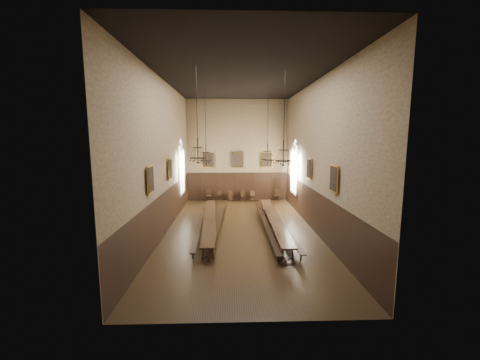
{
  "coord_description": "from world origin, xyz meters",
  "views": [
    {
      "loc": [
        -0.57,
        -17.35,
        5.65
      ],
      "look_at": [
        0.01,
        1.5,
        2.93
      ],
      "focal_mm": 22.0,
      "sensor_mm": 36.0,
      "label": 1
    }
  ],
  "objects_px": {
    "table_left": "(210,224)",
    "chair_2": "(220,198)",
    "table_right": "(274,223)",
    "chair_5": "(253,198)",
    "chair_4": "(243,198)",
    "chair_1": "(209,198)",
    "bench_right_outer": "(280,225)",
    "chandelier_back_left": "(206,156)",
    "chandelier_back_right": "(268,156)",
    "chandelier_front_right": "(283,155)",
    "chair_7": "(276,198)",
    "bench_right_inner": "(266,225)",
    "bench_left_outer": "(199,227)",
    "chair_3": "(231,198)",
    "chandelier_front_left": "(198,152)",
    "bench_left_inner": "(218,228)"
  },
  "relations": [
    {
      "from": "chair_4",
      "to": "chandelier_back_left",
      "type": "height_order",
      "value": "chandelier_back_left"
    },
    {
      "from": "bench_right_inner",
      "to": "chair_7",
      "type": "height_order",
      "value": "chair_7"
    },
    {
      "from": "chair_2",
      "to": "chair_5",
      "type": "height_order",
      "value": "chair_5"
    },
    {
      "from": "bench_left_outer",
      "to": "chair_4",
      "type": "distance_m",
      "value": 8.95
    },
    {
      "from": "chair_3",
      "to": "chair_5",
      "type": "distance_m",
      "value": 2.02
    },
    {
      "from": "chair_7",
      "to": "chandelier_back_left",
      "type": "distance_m",
      "value": 9.55
    },
    {
      "from": "chandelier_back_left",
      "to": "bench_right_inner",
      "type": "bearing_deg",
      "value": -27.46
    },
    {
      "from": "chandelier_front_right",
      "to": "bench_left_inner",
      "type": "bearing_deg",
      "value": 151.92
    },
    {
      "from": "bench_right_inner",
      "to": "chandelier_back_right",
      "type": "height_order",
      "value": "chandelier_back_right"
    },
    {
      "from": "chair_3",
      "to": "chandelier_back_right",
      "type": "height_order",
      "value": "chandelier_back_right"
    },
    {
      "from": "bench_right_outer",
      "to": "chandelier_front_left",
      "type": "relative_size",
      "value": 2.24
    },
    {
      "from": "chandelier_front_left",
      "to": "chandelier_front_right",
      "type": "distance_m",
      "value": 4.42
    },
    {
      "from": "chair_1",
      "to": "chair_5",
      "type": "relative_size",
      "value": 1.08
    },
    {
      "from": "chair_7",
      "to": "chandelier_front_right",
      "type": "height_order",
      "value": "chandelier_front_right"
    },
    {
      "from": "chair_4",
      "to": "chair_5",
      "type": "bearing_deg",
      "value": -6.81
    },
    {
      "from": "chair_2",
      "to": "chandelier_front_left",
      "type": "relative_size",
      "value": 0.2
    },
    {
      "from": "table_right",
      "to": "bench_right_inner",
      "type": "height_order",
      "value": "table_right"
    },
    {
      "from": "chair_2",
      "to": "chandelier_back_right",
      "type": "distance_m",
      "value": 7.96
    },
    {
      "from": "chair_1",
      "to": "bench_right_inner",
      "type": "bearing_deg",
      "value": -75.1
    },
    {
      "from": "table_right",
      "to": "bench_left_outer",
      "type": "height_order",
      "value": "table_right"
    },
    {
      "from": "chair_3",
      "to": "chandelier_back_right",
      "type": "xyz_separation_m",
      "value": [
        2.56,
        -5.68,
        4.15
      ]
    },
    {
      "from": "chair_4",
      "to": "chair_7",
      "type": "bearing_deg",
      "value": -7.16
    },
    {
      "from": "chair_1",
      "to": "chandelier_front_right",
      "type": "relative_size",
      "value": 0.21
    },
    {
      "from": "bench_left_outer",
      "to": "chair_3",
      "type": "bearing_deg",
      "value": 77.31
    },
    {
      "from": "chair_7",
      "to": "bench_right_outer",
      "type": "bearing_deg",
      "value": -96.75
    },
    {
      "from": "chair_7",
      "to": "chandelier_back_left",
      "type": "height_order",
      "value": "chandelier_back_left"
    },
    {
      "from": "table_right",
      "to": "chair_5",
      "type": "height_order",
      "value": "chair_5"
    },
    {
      "from": "table_right",
      "to": "chair_7",
      "type": "distance_m",
      "value": 8.52
    },
    {
      "from": "table_right",
      "to": "bench_left_inner",
      "type": "height_order",
      "value": "table_right"
    },
    {
      "from": "bench_left_outer",
      "to": "chandelier_front_right",
      "type": "xyz_separation_m",
      "value": [
        4.67,
        -2.18,
        4.5
      ]
    },
    {
      "from": "bench_right_inner",
      "to": "chair_7",
      "type": "distance_m",
      "value": 8.58
    },
    {
      "from": "table_right",
      "to": "chair_4",
      "type": "height_order",
      "value": "chair_4"
    },
    {
      "from": "bench_left_outer",
      "to": "chair_1",
      "type": "relative_size",
      "value": 8.99
    },
    {
      "from": "chandelier_front_right",
      "to": "chandelier_front_left",
      "type": "bearing_deg",
      "value": -169.69
    },
    {
      "from": "chair_2",
      "to": "chandelier_front_left",
      "type": "height_order",
      "value": "chandelier_front_left"
    },
    {
      "from": "chair_1",
      "to": "chair_4",
      "type": "bearing_deg",
      "value": -13.67
    },
    {
      "from": "bench_right_outer",
      "to": "chair_4",
      "type": "relative_size",
      "value": 10.64
    },
    {
      "from": "bench_right_outer",
      "to": "chandelier_back_left",
      "type": "bearing_deg",
      "value": 156.56
    },
    {
      "from": "chair_3",
      "to": "chandelier_back_right",
      "type": "relative_size",
      "value": 0.17
    },
    {
      "from": "table_right",
      "to": "chair_5",
      "type": "distance_m",
      "value": 8.39
    },
    {
      "from": "chair_1",
      "to": "chandelier_back_left",
      "type": "relative_size",
      "value": 0.2
    },
    {
      "from": "bench_left_outer",
      "to": "chair_3",
      "type": "relative_size",
      "value": 10.23
    },
    {
      "from": "table_right",
      "to": "chair_3",
      "type": "xyz_separation_m",
      "value": [
        -2.68,
        8.35,
        -0.14
      ]
    },
    {
      "from": "table_left",
      "to": "chair_2",
      "type": "bearing_deg",
      "value": 87.95
    },
    {
      "from": "bench_right_inner",
      "to": "chandelier_front_left",
      "type": "distance_m",
      "value": 6.75
    },
    {
      "from": "chair_4",
      "to": "chair_7",
      "type": "distance_m",
      "value": 3.01
    },
    {
      "from": "table_left",
      "to": "chandelier_back_left",
      "type": "relative_size",
      "value": 1.98
    },
    {
      "from": "chair_3",
      "to": "chandelier_back_left",
      "type": "distance_m",
      "value": 7.77
    },
    {
      "from": "chair_2",
      "to": "chair_7",
      "type": "height_order",
      "value": "chair_7"
    },
    {
      "from": "chandelier_back_right",
      "to": "chandelier_front_right",
      "type": "height_order",
      "value": "same"
    }
  ]
}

